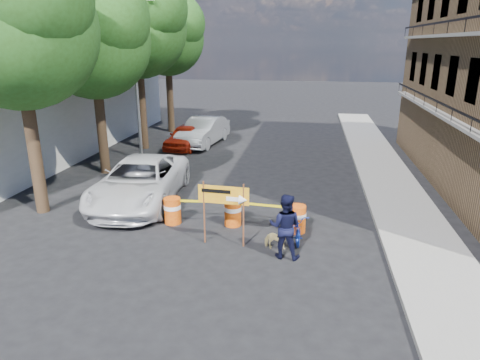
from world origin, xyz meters
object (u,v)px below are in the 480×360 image
(detour_sign, at_px, (230,200))
(suv_white, at_px, (140,181))
(bicycle, at_px, (297,212))
(sedan_silver, at_px, (203,131))
(barrel_mid_left, at_px, (172,210))
(pedestrian, at_px, (285,226))
(dog, at_px, (277,240))
(barrel_far_left, at_px, (128,205))
(barrel_far_right, at_px, (297,218))
(sedan_red, at_px, (186,136))
(barrel_mid_right, at_px, (233,212))

(detour_sign, distance_m, suv_white, 5.16)
(bicycle, height_order, sedan_silver, bicycle)
(barrel_mid_left, xyz_separation_m, detour_sign, (2.25, -1.34, 0.99))
(pedestrian, relative_size, suv_white, 0.32)
(dog, bearing_deg, barrel_far_left, 78.74)
(barrel_far_right, height_order, sedan_red, sedan_red)
(barrel_far_left, xyz_separation_m, barrel_mid_left, (1.66, -0.17, 0.00))
(barrel_mid_right, bearing_deg, sedan_red, 113.87)
(barrel_far_left, height_order, pedestrian, pedestrian)
(barrel_far_left, distance_m, barrel_mid_left, 1.67)
(suv_white, bearing_deg, sedan_silver, 85.95)
(barrel_mid_right, bearing_deg, barrel_far_right, -4.95)
(suv_white, xyz_separation_m, sedan_red, (-0.78, 8.98, -0.15))
(barrel_far_right, xyz_separation_m, dog, (-0.54, -1.39, -0.16))
(barrel_mid_left, xyz_separation_m, barrel_far_right, (4.20, -0.02, 0.00))
(dog, height_order, suv_white, suv_white)
(pedestrian, height_order, bicycle, pedestrian)
(suv_white, bearing_deg, barrel_mid_right, -26.23)
(bicycle, distance_m, sedan_silver, 13.66)
(bicycle, relative_size, dog, 2.37)
(barrel_far_left, distance_m, detour_sign, 4.30)
(dog, relative_size, suv_white, 0.12)
(detour_sign, bearing_deg, bicycle, 25.54)
(barrel_far_right, relative_size, pedestrian, 0.47)
(detour_sign, bearing_deg, barrel_far_right, 37.65)
(sedan_red, bearing_deg, pedestrian, -57.59)
(sedan_red, bearing_deg, barrel_far_right, -52.71)
(dog, bearing_deg, barrel_far_right, -15.97)
(suv_white, bearing_deg, detour_sign, -41.06)
(sedan_red, bearing_deg, barrel_far_left, -79.88)
(dog, xyz_separation_m, sedan_red, (-6.28, 12.14, 0.37))
(barrel_mid_left, bearing_deg, dog, -21.13)
(barrel_mid_left, bearing_deg, barrel_far_left, 174.21)
(suv_white, bearing_deg, barrel_far_right, -20.41)
(barrel_far_left, relative_size, barrel_mid_right, 1.00)
(barrel_mid_left, height_order, bicycle, bicycle)
(barrel_mid_left, distance_m, bicycle, 4.25)
(sedan_silver, bearing_deg, barrel_mid_left, -73.16)
(bicycle, bearing_deg, detour_sign, -165.80)
(pedestrian, height_order, sedan_red, pedestrian)
(barrel_far_right, height_order, bicycle, bicycle)
(bicycle, relative_size, sedan_silver, 0.36)
(barrel_mid_left, relative_size, sedan_silver, 0.18)
(barrel_mid_right, height_order, dog, barrel_mid_right)
(detour_sign, relative_size, bicycle, 1.12)
(barrel_mid_left, relative_size, pedestrian, 0.47)
(barrel_far_left, xyz_separation_m, detour_sign, (3.91, -1.50, 0.99))
(barrel_mid_right, relative_size, bicycle, 0.51)
(sedan_silver, bearing_deg, barrel_far_left, -81.19)
(barrel_far_left, height_order, sedan_silver, sedan_silver)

